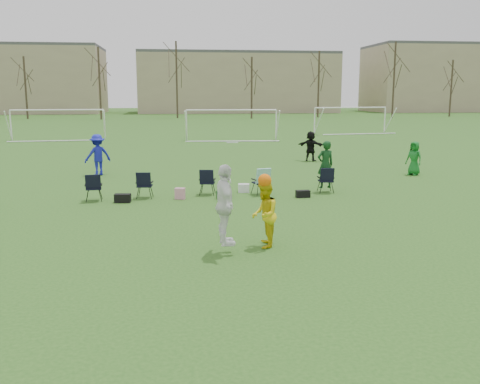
{
  "coord_description": "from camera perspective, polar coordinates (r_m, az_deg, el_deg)",
  "views": [
    {
      "loc": [
        -0.72,
        -11.33,
        3.74
      ],
      "look_at": [
        0.94,
        1.98,
        1.25
      ],
      "focal_mm": 40.0,
      "sensor_mm": 36.0,
      "label": 1
    }
  ],
  "objects": [
    {
      "name": "fielder_black",
      "position": [
        30.11,
        7.56,
        4.87
      ],
      "size": [
        1.57,
        1.25,
        1.67
      ],
      "primitive_type": "imported",
      "rotation": [
        0.0,
        0.0,
        2.58
      ],
      "color": "black",
      "rests_on": "ground"
    },
    {
      "name": "ground",
      "position": [
        11.95,
        -3.33,
        -7.73
      ],
      "size": [
        260.0,
        260.0,
        0.0
      ],
      "primitive_type": "plane",
      "color": "#255119",
      "rests_on": "ground"
    },
    {
      "name": "goal_right",
      "position": [
        52.12,
        11.72,
        8.28
      ],
      "size": [
        7.35,
        1.14,
        2.46
      ],
      "rotation": [
        0.0,
        0.0,
        0.14
      ],
      "color": "white",
      "rests_on": "ground"
    },
    {
      "name": "goal_left",
      "position": [
        46.31,
        -18.85,
        7.69
      ],
      "size": [
        7.39,
        0.76,
        2.46
      ],
      "rotation": [
        0.0,
        0.0,
        0.09
      ],
      "color": "white",
      "rests_on": "ground"
    },
    {
      "name": "sideline_setup",
      "position": [
        19.8,
        -0.57,
        1.3
      ],
      "size": [
        9.26,
        1.76,
        1.96
      ],
      "color": "#103B17",
      "rests_on": "ground"
    },
    {
      "name": "building_row",
      "position": [
        107.62,
        -3.22,
        11.68
      ],
      "size": [
        126.0,
        16.0,
        13.0
      ],
      "color": "tan",
      "rests_on": "ground"
    },
    {
      "name": "center_contest",
      "position": [
        12.7,
        0.38,
        -1.81
      ],
      "size": [
        1.66,
        1.5,
        2.67
      ],
      "color": "white",
      "rests_on": "ground"
    },
    {
      "name": "fielder_blue",
      "position": [
        25.5,
        -14.94,
        3.85
      ],
      "size": [
        1.4,
        1.18,
        1.89
      ],
      "primitive_type": "imported",
      "rotation": [
        0.0,
        0.0,
        3.62
      ],
      "color": "#161BA8",
      "rests_on": "ground"
    },
    {
      "name": "tree_line",
      "position": [
        81.2,
        -6.58,
        11.38
      ],
      "size": [
        110.28,
        3.28,
        11.4
      ],
      "color": "#382B21",
      "rests_on": "ground"
    },
    {
      "name": "goal_mid",
      "position": [
        43.63,
        -0.91,
        8.11
      ],
      "size": [
        7.4,
        0.63,
        2.46
      ],
      "rotation": [
        0.0,
        0.0,
        -0.07
      ],
      "color": "white",
      "rests_on": "ground"
    },
    {
      "name": "fielder_green_far",
      "position": [
        26.0,
        18.08,
        3.45
      ],
      "size": [
        0.84,
        0.91,
        1.56
      ],
      "primitive_type": "imported",
      "rotation": [
        0.0,
        0.0,
        -0.97
      ],
      "color": "#126820",
      "rests_on": "ground"
    }
  ]
}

